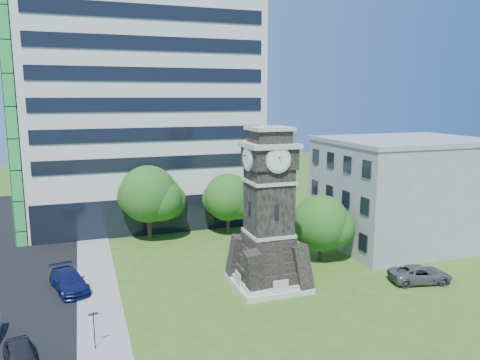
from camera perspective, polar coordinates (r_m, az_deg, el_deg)
name	(u,v)px	position (r m, az deg, el deg)	size (l,w,h in m)	color
ground	(240,301)	(34.50, -0.05, -14.53)	(160.00, 160.00, 0.00)	#39611B
sidewalk	(98,291)	(37.54, -16.90, -12.83)	(3.00, 70.00, 0.06)	gray
clock_tower	(269,219)	(35.48, 3.50, -4.77)	(5.40, 5.40, 12.22)	beige
office_tall	(141,98)	(55.95, -11.96, 9.74)	(26.20, 15.11, 28.60)	silver
office_low	(404,191)	(49.09, 19.36, -1.24)	(15.20, 12.20, 10.40)	#A1A3A6
car_street_south	(20,356)	(29.30, -25.21, -18.87)	(1.54, 3.83, 1.30)	black
car_street_north	(69,281)	(38.19, -20.12, -11.47)	(2.07, 5.08, 1.47)	#11194C
car_east_lot	(420,274)	(39.97, 21.11, -10.66)	(2.22, 4.82, 1.34)	#57565C
park_bench	(278,281)	(36.82, 4.68, -12.17)	(1.61, 0.43, 0.83)	black
street_sign	(94,326)	(29.25, -17.38, -16.62)	(0.56, 0.06, 2.32)	black
tree_nw	(149,196)	(47.51, -11.00, -1.90)	(6.30, 5.73, 7.71)	#332114
tree_nc	(157,198)	(50.61, -10.04, -2.18)	(5.85, 5.32, 6.56)	#332114
tree_ne	(229,199)	(48.99, -1.40, -2.28)	(5.44, 4.95, 6.51)	#332114
tree_east	(321,224)	(41.91, 9.90, -5.34)	(5.48, 4.98, 5.95)	#332114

